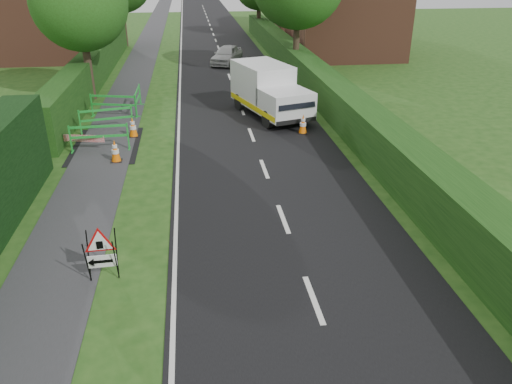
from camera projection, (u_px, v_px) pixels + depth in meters
ground at (192, 345)px, 9.05m from camera, size 120.00×120.00×0.00m
road_surface at (216, 42)px, 40.69m from camera, size 6.00×90.00×0.02m
footpath at (148, 44)px, 40.05m from camera, size 2.00×90.00×0.02m
hedge_west_far at (97, 81)px, 28.17m from camera, size 1.00×24.00×1.80m
hedge_east at (322, 102)px, 24.15m from camera, size 1.20×50.00×1.50m
house_west at (33, 13)px, 33.51m from camera, size 7.50×7.40×7.88m
house_east_a at (345, 12)px, 34.18m from camera, size 7.50×7.40×7.88m
tree_nw at (79, 2)px, 22.71m from camera, size 4.40×4.40×6.70m
triangle_sign at (99, 251)px, 10.54m from camera, size 0.78×0.78×1.10m
works_van at (269, 90)px, 21.62m from camera, size 3.14×5.05×2.16m
traffic_cone_0 at (303, 124)px, 19.68m from camera, size 0.38×0.38×0.79m
traffic_cone_1 at (303, 104)px, 22.27m from camera, size 0.38×0.38×0.79m
traffic_cone_2 at (290, 98)px, 23.34m from camera, size 0.38×0.38×0.79m
traffic_cone_3 at (115, 151)px, 16.96m from camera, size 0.38×0.38×0.79m
traffic_cone_4 at (133, 127)px, 19.32m from camera, size 0.38×0.38×0.79m
ped_barrier_0 at (99, 134)px, 17.81m from camera, size 2.07×0.42×1.00m
ped_barrier_1 at (106, 117)px, 19.73m from camera, size 2.09×0.77×1.00m
ped_barrier_2 at (113, 103)px, 21.61m from camera, size 2.08×0.84×1.00m
ped_barrier_3 at (138, 97)px, 22.49m from camera, size 0.38×2.07×1.00m
redwhite_plank at (86, 150)px, 18.15m from camera, size 1.47×0.36×0.25m
hatchback_car at (227, 55)px, 32.30m from camera, size 2.59×3.76×1.19m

